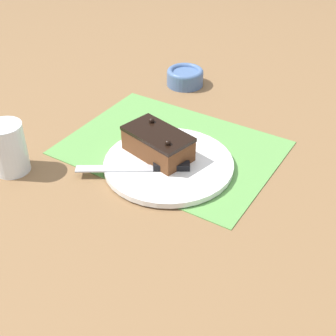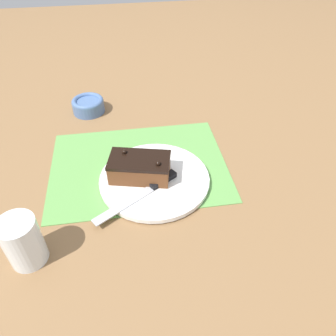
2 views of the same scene
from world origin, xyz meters
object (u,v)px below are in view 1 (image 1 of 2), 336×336
Objects in this scene: drinking_glass at (8,148)px; small_bowl at (185,76)px; serving_knife at (152,167)px; chocolate_cake at (160,144)px; cake_plate at (169,164)px.

drinking_glass is 1.08× the size of small_bowl.
chocolate_cake is at bearing -16.53° from serving_knife.
serving_knife is at bearing 111.33° from small_bowl.
cake_plate is 1.69× the size of chocolate_cake.
chocolate_cake reaches higher than serving_knife.
cake_plate is 0.40m from small_bowl.
cake_plate is at bearing 158.84° from chocolate_cake.
small_bowl reaches higher than serving_knife.
serving_knife reaches higher than cake_plate.
small_bowl reaches higher than cake_plate.
serving_knife is (0.01, 0.04, 0.01)m from cake_plate.
chocolate_cake is at bearing -142.06° from drinking_glass.
drinking_glass is (0.24, 0.19, 0.01)m from chocolate_cake.
serving_knife is 0.43m from small_bowl.
small_bowl is at bearing -67.95° from chocolate_cake.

